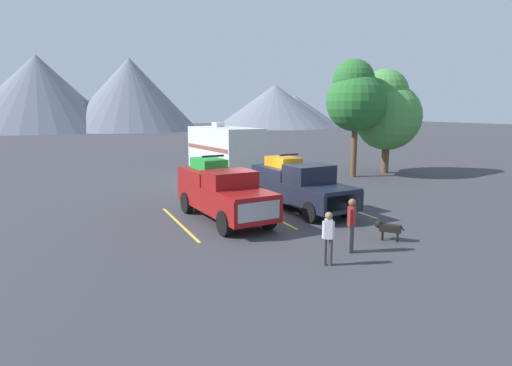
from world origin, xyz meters
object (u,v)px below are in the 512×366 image
pickup_truck_b (299,184)px  dog (387,228)px  pickup_truck_a (222,191)px  camper_trailer_a (225,149)px  person_b (328,235)px  person_a (352,222)px

pickup_truck_b → dog: 5.38m
pickup_truck_a → camper_trailer_a: (3.79, 9.73, 0.74)m
camper_trailer_a → person_b: bearing=-100.1°
pickup_truck_b → person_a: (-1.51, -5.81, -0.14)m
dog → pickup_truck_b: bearing=94.4°
pickup_truck_b → person_b: pickup_truck_b is taller
pickup_truck_a → person_a: (2.28, -5.61, -0.19)m
pickup_truck_b → camper_trailer_a: 9.56m
camper_trailer_a → dog: size_ratio=9.17×
camper_trailer_a → person_b: camper_trailer_a is taller
pickup_truck_b → dog: size_ratio=7.29×
person_b → dog: person_b is taller
pickup_truck_a → dog: bearing=-50.7°
camper_trailer_a → person_b: (-2.83, -15.99, -1.01)m
camper_trailer_a → person_a: 15.44m
person_a → person_b: 1.47m
pickup_truck_a → dog: 6.66m
person_b → camper_trailer_a: bearing=79.9°
dog → person_b: bearing=-160.7°
pickup_truck_a → camper_trailer_a: camper_trailer_a is taller
person_a → pickup_truck_b: bearing=75.4°
camper_trailer_a → dog: 14.93m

